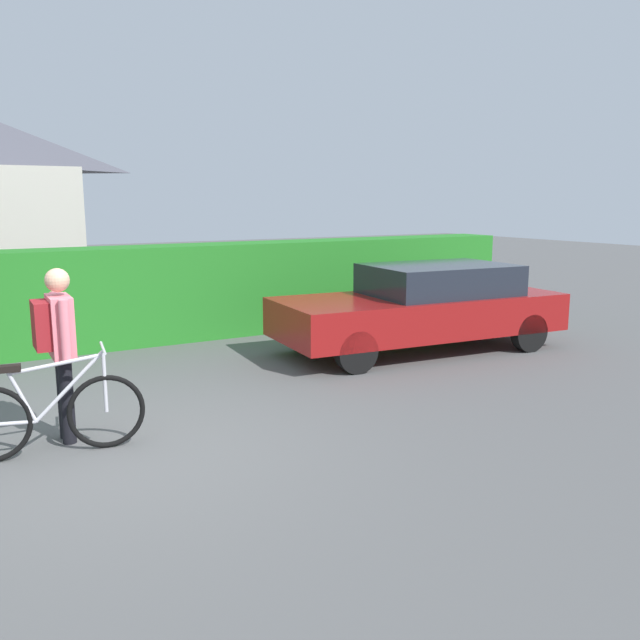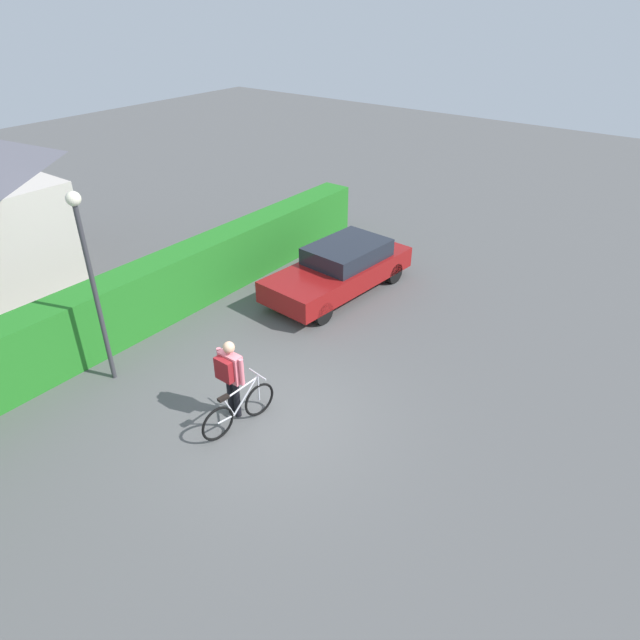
# 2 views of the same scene
# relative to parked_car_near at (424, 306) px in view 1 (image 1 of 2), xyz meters

# --- Properties ---
(ground_plane) EXTENTS (60.00, 60.00, 0.00)m
(ground_plane) POSITION_rel_parked_car_near_xyz_m (-5.18, -2.03, -0.70)
(ground_plane) COLOR #545454
(hedge_row) EXTENTS (17.81, 0.90, 1.59)m
(hedge_row) POSITION_rel_parked_car_near_xyz_m (-5.18, 2.78, 0.09)
(hedge_row) COLOR #237722
(hedge_row) RESTS_ON ground
(parked_car_near) EXTENTS (4.63, 2.13, 1.34)m
(parked_car_near) POSITION_rel_parked_car_near_xyz_m (0.00, 0.00, 0.00)
(parked_car_near) COLOR maroon
(parked_car_near) RESTS_ON ground
(bicycle) EXTENTS (1.70, 0.50, 0.99)m
(bicycle) POSITION_rel_parked_car_near_xyz_m (-5.72, -1.68, -0.31)
(bicycle) COLOR black
(bicycle) RESTS_ON ground
(person_rider) EXTENTS (0.36, 0.68, 1.70)m
(person_rider) POSITION_rel_parked_car_near_xyz_m (-5.56, -1.35, 0.33)
(person_rider) COLOR black
(person_rider) RESTS_ON ground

